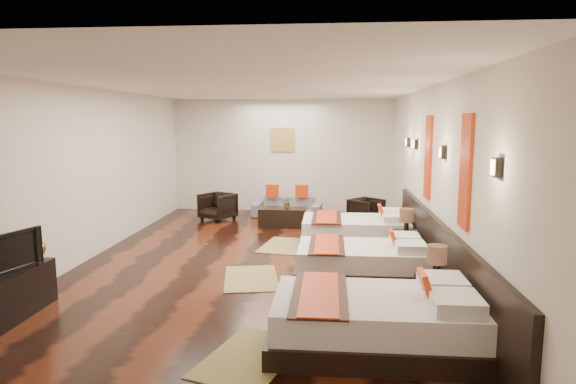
# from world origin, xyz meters

# --- Properties ---
(floor) EXTENTS (5.50, 9.50, 0.01)m
(floor) POSITION_xyz_m (0.00, 0.00, 0.00)
(floor) COLOR black
(floor) RESTS_ON ground
(ceiling) EXTENTS (5.50, 9.50, 0.01)m
(ceiling) POSITION_xyz_m (0.00, 0.00, 2.80)
(ceiling) COLOR white
(ceiling) RESTS_ON floor
(back_wall) EXTENTS (5.50, 0.01, 2.80)m
(back_wall) POSITION_xyz_m (0.00, 4.75, 1.40)
(back_wall) COLOR silver
(back_wall) RESTS_ON floor
(left_wall) EXTENTS (0.01, 9.50, 2.80)m
(left_wall) POSITION_xyz_m (-2.75, 0.00, 1.40)
(left_wall) COLOR silver
(left_wall) RESTS_ON floor
(right_wall) EXTENTS (0.01, 9.50, 2.80)m
(right_wall) POSITION_xyz_m (2.75, 0.00, 1.40)
(right_wall) COLOR silver
(right_wall) RESTS_ON floor
(headboard_panel) EXTENTS (0.08, 6.60, 0.90)m
(headboard_panel) POSITION_xyz_m (2.71, -0.80, 0.45)
(headboard_panel) COLOR black
(headboard_panel) RESTS_ON floor
(bed_near) EXTENTS (2.10, 1.32, 0.80)m
(bed_near) POSITION_xyz_m (1.70, -2.80, 0.27)
(bed_near) COLOR black
(bed_near) RESTS_ON floor
(bed_mid) EXTENTS (1.91, 1.20, 0.73)m
(bed_mid) POSITION_xyz_m (1.69, -0.56, 0.25)
(bed_mid) COLOR black
(bed_mid) RESTS_ON floor
(bed_far) EXTENTS (2.00, 1.25, 0.76)m
(bed_far) POSITION_xyz_m (1.70, 1.37, 0.26)
(bed_far) COLOR black
(bed_far) RESTS_ON floor
(nightstand_a) EXTENTS (0.43, 0.43, 0.85)m
(nightstand_a) POSITION_xyz_m (2.44, -1.95, 0.30)
(nightstand_a) COLOR black
(nightstand_a) RESTS_ON floor
(nightstand_b) EXTENTS (0.44, 0.44, 0.86)m
(nightstand_b) POSITION_xyz_m (2.45, 0.39, 0.30)
(nightstand_b) COLOR black
(nightstand_b) RESTS_ON floor
(jute_mat_near) EXTENTS (1.08, 1.37, 0.01)m
(jute_mat_near) POSITION_xyz_m (0.46, -3.14, 0.01)
(jute_mat_near) COLOR olive
(jute_mat_near) RESTS_ON floor
(jute_mat_mid) EXTENTS (0.95, 1.32, 0.01)m
(jute_mat_mid) POSITION_xyz_m (0.08, -0.76, 0.01)
(jute_mat_mid) COLOR olive
(jute_mat_mid) RESTS_ON floor
(jute_mat_far) EXTENTS (0.94, 1.31, 0.01)m
(jute_mat_far) POSITION_xyz_m (0.38, 1.17, 0.01)
(jute_mat_far) COLOR olive
(jute_mat_far) RESTS_ON floor
(tv) EXTENTS (0.31, 0.82, 0.47)m
(tv) POSITION_xyz_m (-2.45, -2.43, 0.79)
(tv) COLOR black
(tv) RESTS_ON tv_console
(figurine) EXTENTS (0.43, 0.43, 0.36)m
(figurine) POSITION_xyz_m (-2.50, -1.90, 0.73)
(figurine) COLOR brown
(figurine) RESTS_ON tv_console
(sofa) EXTENTS (1.67, 0.78, 0.47)m
(sofa) POSITION_xyz_m (0.18, 3.91, 0.24)
(sofa) COLOR slate
(sofa) RESTS_ON floor
(armchair_left) EXTENTS (0.92, 0.93, 0.63)m
(armchair_left) POSITION_xyz_m (-1.38, 3.42, 0.31)
(armchair_left) COLOR black
(armchair_left) RESTS_ON floor
(armchair_right) EXTENTS (0.88, 0.88, 0.58)m
(armchair_right) POSITION_xyz_m (2.00, 3.24, 0.29)
(armchair_right) COLOR black
(armchair_right) RESTS_ON floor
(coffee_table) EXTENTS (1.01, 0.53, 0.40)m
(coffee_table) POSITION_xyz_m (0.18, 2.86, 0.20)
(coffee_table) COLOR black
(coffee_table) RESTS_ON floor
(table_plant) EXTENTS (0.24, 0.21, 0.25)m
(table_plant) POSITION_xyz_m (0.28, 2.86, 0.52)
(table_plant) COLOR #275C1E
(table_plant) RESTS_ON coffee_table
(orange_panel_a) EXTENTS (0.04, 0.40, 1.30)m
(orange_panel_a) POSITION_xyz_m (2.73, -1.90, 1.70)
(orange_panel_a) COLOR #D86014
(orange_panel_a) RESTS_ON right_wall
(orange_panel_b) EXTENTS (0.04, 0.40, 1.30)m
(orange_panel_b) POSITION_xyz_m (2.73, 0.30, 1.70)
(orange_panel_b) COLOR #D86014
(orange_panel_b) RESTS_ON right_wall
(sconce_near) EXTENTS (0.07, 0.12, 0.18)m
(sconce_near) POSITION_xyz_m (2.70, -3.00, 1.85)
(sconce_near) COLOR black
(sconce_near) RESTS_ON right_wall
(sconce_mid) EXTENTS (0.07, 0.12, 0.18)m
(sconce_mid) POSITION_xyz_m (2.70, -0.80, 1.85)
(sconce_mid) COLOR black
(sconce_mid) RESTS_ON right_wall
(sconce_far) EXTENTS (0.07, 0.12, 0.18)m
(sconce_far) POSITION_xyz_m (2.70, 1.40, 1.85)
(sconce_far) COLOR black
(sconce_far) RESTS_ON right_wall
(sconce_lounge) EXTENTS (0.07, 0.12, 0.18)m
(sconce_lounge) POSITION_xyz_m (2.70, 2.30, 1.85)
(sconce_lounge) COLOR black
(sconce_lounge) RESTS_ON right_wall
(gold_artwork) EXTENTS (0.60, 0.04, 0.60)m
(gold_artwork) POSITION_xyz_m (0.00, 4.73, 1.80)
(gold_artwork) COLOR #AD873F
(gold_artwork) RESTS_ON back_wall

